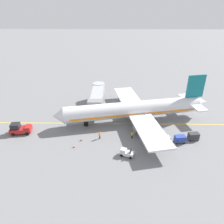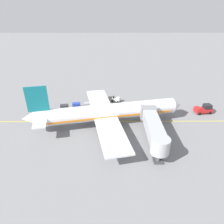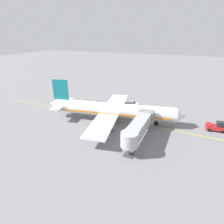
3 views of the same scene
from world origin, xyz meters
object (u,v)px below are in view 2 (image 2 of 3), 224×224
at_px(parked_airliner, 107,112).
at_px(safety_cone_nose_right, 150,108).
at_px(baggage_cart_front, 88,105).
at_px(baggage_cart_third_in_train, 64,107).
at_px(jet_bridge, 154,128).
at_px(ground_crew_wing_walker, 111,107).
at_px(ground_crew_marshaller, 136,107).
at_px(baggage_tug_lead, 116,99).
at_px(safety_cone_nose_left, 152,104).
at_px(pushback_tractor, 204,109).
at_px(baggage_cart_second_in_train, 76,105).
at_px(ground_crew_loader, 96,111).

height_order(parked_airliner, safety_cone_nose_right, parked_airliner).
bearing_deg(parked_airliner, safety_cone_nose_right, 125.41).
distance_m(baggage_cart_front, baggage_cart_third_in_train, 6.38).
xyz_separation_m(jet_bridge, ground_crew_wing_walker, (-14.39, -8.37, -2.50)).
bearing_deg(baggage_cart_front, ground_crew_marshaller, 84.15).
relative_size(jet_bridge, baggage_cart_third_in_train, 4.94).
bearing_deg(baggage_tug_lead, safety_cone_nose_left, 76.87).
distance_m(safety_cone_nose_left, safety_cone_nose_right, 2.52).
bearing_deg(safety_cone_nose_right, baggage_cart_third_in_train, -88.07).
height_order(pushback_tractor, ground_crew_marshaller, pushback_tractor).
xyz_separation_m(jet_bridge, baggage_cart_third_in_train, (-14.55, -21.03, -2.51)).
distance_m(baggage_cart_second_in_train, baggage_cart_third_in_train, 3.26).
height_order(ground_crew_loader, safety_cone_nose_right, ground_crew_loader).
height_order(jet_bridge, ground_crew_marshaller, jet_bridge).
relative_size(baggage_cart_front, safety_cone_nose_left, 5.02).
relative_size(baggage_tug_lead, ground_crew_marshaller, 1.63).
xyz_separation_m(baggage_tug_lead, baggage_cart_third_in_train, (5.43, -14.08, 0.24)).
height_order(pushback_tractor, safety_cone_nose_right, pushback_tractor).
distance_m(pushback_tractor, ground_crew_marshaller, 17.55).
bearing_deg(jet_bridge, baggage_tug_lead, -160.80).
bearing_deg(pushback_tractor, safety_cone_nose_right, -100.80).
height_order(parked_airliner, safety_cone_nose_left, parked_airliner).
bearing_deg(safety_cone_nose_right, pushback_tractor, 79.20).
relative_size(jet_bridge, safety_cone_nose_right, 24.80).
distance_m(baggage_cart_front, ground_crew_marshaller, 13.25).
bearing_deg(baggage_cart_third_in_train, safety_cone_nose_right, 91.93).
xyz_separation_m(ground_crew_marshaller, safety_cone_nose_left, (-3.07, 4.89, -0.66)).
height_order(ground_crew_wing_walker, safety_cone_nose_right, ground_crew_wing_walker).
distance_m(baggage_cart_third_in_train, safety_cone_nose_right, 23.22).
bearing_deg(jet_bridge, parked_airliner, -127.69).
bearing_deg(safety_cone_nose_left, baggage_cart_second_in_train, -84.65).
xyz_separation_m(baggage_tug_lead, safety_cone_nose_right, (4.65, 9.12, -0.42)).
xyz_separation_m(ground_crew_loader, safety_cone_nose_left, (-5.76, 15.73, -0.66)).
bearing_deg(baggage_tug_lead, safety_cone_nose_right, 63.00).
bearing_deg(safety_cone_nose_left, ground_crew_wing_walker, -74.59).
relative_size(jet_bridge, safety_cone_nose_left, 24.80).
xyz_separation_m(baggage_tug_lead, safety_cone_nose_left, (2.39, 10.23, -0.42)).
bearing_deg(ground_crew_wing_walker, safety_cone_nose_left, 105.41).
relative_size(baggage_tug_lead, baggage_cart_third_in_train, 0.93).
height_order(ground_crew_loader, safety_cone_nose_left, ground_crew_loader).
bearing_deg(ground_crew_wing_walker, jet_bridge, 30.18).
bearing_deg(ground_crew_loader, safety_cone_nose_right, 103.48).
relative_size(ground_crew_loader, safety_cone_nose_right, 2.86).
height_order(jet_bridge, baggage_cart_front, jet_bridge).
bearing_deg(baggage_cart_third_in_train, safety_cone_nose_left, 97.14).
bearing_deg(baggage_cart_third_in_train, ground_crew_loader, 72.41).
bearing_deg(baggage_tug_lead, baggage_cart_front, -62.33).
distance_m(baggage_tug_lead, baggage_cart_second_in_train, 11.84).
distance_m(parked_airliner, safety_cone_nose_right, 14.36).
xyz_separation_m(baggage_tug_lead, ground_crew_loader, (8.15, -5.50, 0.24)).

